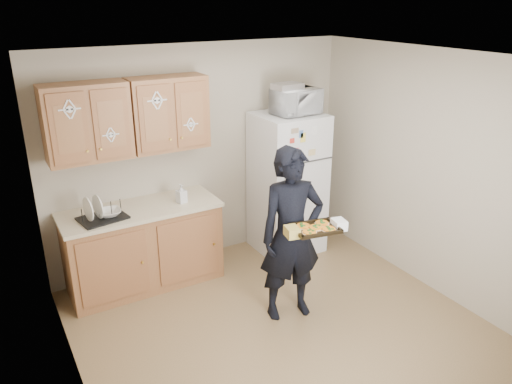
% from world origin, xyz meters
% --- Properties ---
extents(floor, '(3.60, 3.60, 0.00)m').
position_xyz_m(floor, '(0.00, 0.00, 0.00)').
color(floor, brown).
rests_on(floor, ground).
extents(ceiling, '(3.60, 3.60, 0.00)m').
position_xyz_m(ceiling, '(0.00, 0.00, 2.50)').
color(ceiling, silver).
rests_on(ceiling, wall_back).
extents(wall_back, '(3.60, 0.04, 2.50)m').
position_xyz_m(wall_back, '(0.00, 1.80, 1.25)').
color(wall_back, '#AB9F8A').
rests_on(wall_back, floor).
extents(wall_front, '(3.60, 0.04, 2.50)m').
position_xyz_m(wall_front, '(0.00, -1.80, 1.25)').
color(wall_front, '#AB9F8A').
rests_on(wall_front, floor).
extents(wall_left, '(0.04, 3.60, 2.50)m').
position_xyz_m(wall_left, '(-1.80, 0.00, 1.25)').
color(wall_left, '#AB9F8A').
rests_on(wall_left, floor).
extents(wall_right, '(0.04, 3.60, 2.50)m').
position_xyz_m(wall_right, '(1.80, 0.00, 1.25)').
color(wall_right, '#AB9F8A').
rests_on(wall_right, floor).
extents(refrigerator, '(0.75, 0.70, 1.70)m').
position_xyz_m(refrigerator, '(0.95, 1.43, 0.85)').
color(refrigerator, silver).
rests_on(refrigerator, floor).
extents(base_cabinet, '(1.60, 0.60, 0.86)m').
position_xyz_m(base_cabinet, '(-0.85, 1.48, 0.43)').
color(base_cabinet, brown).
rests_on(base_cabinet, floor).
extents(countertop, '(1.64, 0.64, 0.04)m').
position_xyz_m(countertop, '(-0.85, 1.48, 0.88)').
color(countertop, beige).
rests_on(countertop, base_cabinet).
extents(upper_cab_left, '(0.80, 0.33, 0.75)m').
position_xyz_m(upper_cab_left, '(-1.25, 1.61, 1.83)').
color(upper_cab_left, brown).
rests_on(upper_cab_left, wall_back).
extents(upper_cab_right, '(0.80, 0.33, 0.75)m').
position_xyz_m(upper_cab_right, '(-0.43, 1.61, 1.83)').
color(upper_cab_right, brown).
rests_on(upper_cab_right, wall_back).
extents(cereal_box, '(0.20, 0.07, 0.32)m').
position_xyz_m(cereal_box, '(1.47, 1.67, 0.16)').
color(cereal_box, gold).
rests_on(cereal_box, floor).
extents(person, '(0.69, 0.52, 1.71)m').
position_xyz_m(person, '(0.21, 0.24, 0.86)').
color(person, black).
rests_on(person, floor).
extents(baking_tray, '(0.45, 0.36, 0.04)m').
position_xyz_m(baking_tray, '(0.27, -0.05, 1.03)').
color(baking_tray, black).
rests_on(baking_tray, person).
extents(pizza_front_left, '(0.13, 0.13, 0.02)m').
position_xyz_m(pizza_front_left, '(0.17, -0.10, 1.04)').
color(pizza_front_left, orange).
rests_on(pizza_front_left, baking_tray).
extents(pizza_front_right, '(0.13, 0.13, 0.02)m').
position_xyz_m(pizza_front_right, '(0.35, -0.14, 1.04)').
color(pizza_front_right, orange).
rests_on(pizza_front_right, baking_tray).
extents(pizza_back_left, '(0.13, 0.13, 0.02)m').
position_xyz_m(pizza_back_left, '(0.19, 0.03, 1.04)').
color(pizza_back_left, orange).
rests_on(pizza_back_left, baking_tray).
extents(pizza_back_right, '(0.13, 0.13, 0.02)m').
position_xyz_m(pizza_back_right, '(0.37, -0.01, 1.04)').
color(pizza_back_right, orange).
rests_on(pizza_back_right, baking_tray).
extents(pizza_center, '(0.13, 0.13, 0.02)m').
position_xyz_m(pizza_center, '(0.27, -0.05, 1.04)').
color(pizza_center, orange).
rests_on(pizza_center, baking_tray).
extents(microwave, '(0.54, 0.39, 0.29)m').
position_xyz_m(microwave, '(1.01, 1.38, 1.84)').
color(microwave, silver).
rests_on(microwave, refrigerator).
extents(foil_pan, '(0.34, 0.25, 0.07)m').
position_xyz_m(foil_pan, '(0.91, 1.41, 2.02)').
color(foil_pan, silver).
rests_on(foil_pan, microwave).
extents(dish_rack, '(0.49, 0.40, 0.18)m').
position_xyz_m(dish_rack, '(-1.25, 1.40, 0.99)').
color(dish_rack, black).
rests_on(dish_rack, countertop).
extents(bowl, '(0.26, 0.26, 0.06)m').
position_xyz_m(bowl, '(-1.19, 1.40, 0.95)').
color(bowl, silver).
rests_on(bowl, dish_rack).
extents(soap_bottle, '(0.11, 0.11, 0.20)m').
position_xyz_m(soap_bottle, '(-0.42, 1.40, 1.00)').
color(soap_bottle, silver).
rests_on(soap_bottle, countertop).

